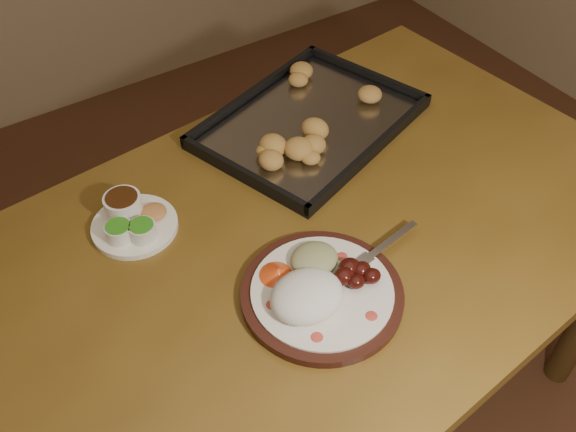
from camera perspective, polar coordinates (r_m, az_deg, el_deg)
dining_table at (r=1.35m, az=1.30°, el=-4.59°), size 1.58×1.05×0.75m
dinner_plate at (r=1.16m, az=2.68°, el=-6.55°), size 0.40×0.30×0.07m
condiment_saucer at (r=1.31m, az=-13.74°, el=-0.35°), size 0.17×0.17×0.06m
baking_tray at (r=1.53m, az=1.99°, el=8.42°), size 0.58×0.50×0.05m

